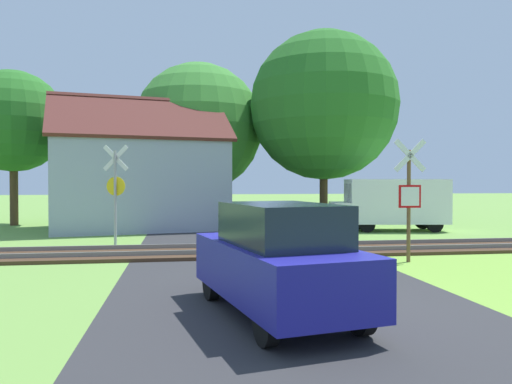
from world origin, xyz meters
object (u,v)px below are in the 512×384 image
at_px(tree_left, 13,121).
at_px(tree_right, 324,106).
at_px(crossing_sign_far, 115,187).
at_px(tree_center, 198,128).
at_px(house, 138,181).
at_px(parked_car, 277,259).
at_px(stop_sign_near, 409,195).
at_px(mail_truck, 392,202).

relative_size(tree_left, tree_right, 0.81).
xyz_separation_m(crossing_sign_far, tree_center, (3.10, 9.20, 3.03)).
distance_m(house, tree_right, 9.54).
distance_m(tree_right, tree_center, 6.65).
relative_size(tree_right, parked_car, 2.22).
bearing_deg(crossing_sign_far, house, 103.00).
height_order(stop_sign_near, tree_left, tree_left).
bearing_deg(mail_truck, crossing_sign_far, 115.67).
relative_size(tree_center, parked_car, 1.96).
bearing_deg(house, tree_center, 35.13).
xyz_separation_m(house, tree_left, (-6.17, 2.61, 2.92)).
xyz_separation_m(tree_right, parked_car, (-5.41, -15.79, -4.93)).
height_order(stop_sign_near, house, house).
bearing_deg(mail_truck, tree_right, 46.01).
distance_m(tree_left, tree_right, 15.20).
xyz_separation_m(tree_center, parked_car, (0.54, -18.64, -4.09)).
xyz_separation_m(house, tree_center, (2.86, 2.97, 2.82)).
bearing_deg(tree_left, tree_center, 2.33).
distance_m(tree_left, mail_truck, 18.42).
relative_size(tree_right, tree_center, 1.13).
bearing_deg(stop_sign_near, crossing_sign_far, -28.47).
bearing_deg(house, tree_left, 146.08).
relative_size(tree_left, tree_center, 0.91).
relative_size(stop_sign_near, parked_car, 0.77).
relative_size(house, mail_truck, 1.69).
distance_m(stop_sign_near, tree_left, 19.82).
bearing_deg(parked_car, house, 90.85).
xyz_separation_m(crossing_sign_far, parked_car, (3.64, -9.44, -1.06)).
height_order(mail_truck, parked_car, mail_truck).
xyz_separation_m(tree_left, mail_truck, (17.19, -5.40, -3.85)).
relative_size(crossing_sign_far, parked_car, 0.79).
distance_m(tree_right, mail_truck, 5.86).
height_order(crossing_sign_far, mail_truck, crossing_sign_far).
height_order(house, tree_center, tree_center).
distance_m(tree_left, parked_car, 21.05).
relative_size(mail_truck, parked_car, 1.21).
height_order(crossing_sign_far, house, house).
height_order(crossing_sign_far, parked_car, crossing_sign_far).
distance_m(stop_sign_near, tree_right, 11.88).
xyz_separation_m(stop_sign_near, tree_right, (0.96, 11.13, 4.04)).
relative_size(crossing_sign_far, tree_right, 0.36).
bearing_deg(house, parked_car, -88.75).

